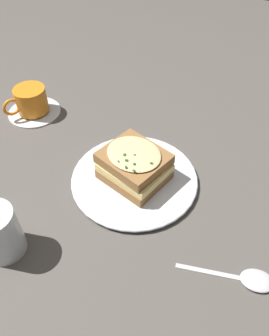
# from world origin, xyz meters

# --- Properties ---
(ground_plane) EXTENTS (2.40, 2.40, 0.00)m
(ground_plane) POSITION_xyz_m (0.00, 0.00, 0.00)
(ground_plane) COLOR #514C47
(dinner_plate) EXTENTS (0.26, 0.26, 0.01)m
(dinner_plate) POSITION_xyz_m (0.01, 0.02, 0.01)
(dinner_plate) COLOR white
(dinner_plate) RESTS_ON ground_plane
(sandwich) EXTENTS (0.14, 0.13, 0.07)m
(sandwich) POSITION_xyz_m (0.01, 0.02, 0.04)
(sandwich) COLOR olive
(sandwich) RESTS_ON dinner_plate
(teacup_with_saucer) EXTENTS (0.13, 0.14, 0.07)m
(teacup_with_saucer) POSITION_xyz_m (-0.33, 0.08, 0.03)
(teacup_with_saucer) COLOR white
(teacup_with_saucer) RESTS_ON ground_plane
(spoon) EXTENTS (0.16, 0.08, 0.01)m
(spoon) POSITION_xyz_m (0.30, -0.06, 0.00)
(spoon) COLOR silver
(spoon) RESTS_ON ground_plane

